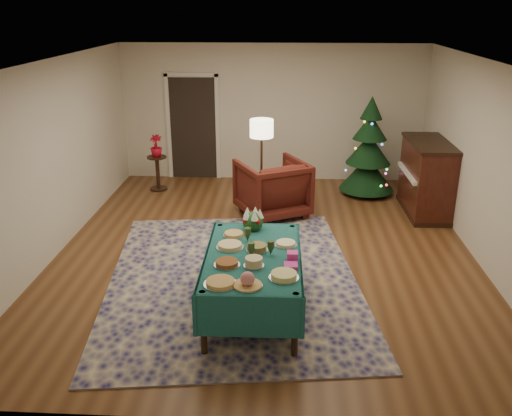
# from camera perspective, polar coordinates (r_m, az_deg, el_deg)

# --- Properties ---
(room_shell) EXTENTS (7.00, 7.00, 7.00)m
(room_shell) POSITION_cam_1_polar(r_m,az_deg,el_deg) (7.53, 1.02, 4.90)
(room_shell) COLOR #593319
(room_shell) RESTS_ON ground
(doorway) EXTENTS (1.08, 0.04, 2.16)m
(doorway) POSITION_cam_1_polar(r_m,az_deg,el_deg) (11.13, -6.64, 8.64)
(doorway) COLOR black
(doorway) RESTS_ON ground
(rug) EXTENTS (3.68, 4.56, 0.02)m
(rug) POSITION_cam_1_polar(r_m,az_deg,el_deg) (7.20, -2.42, -7.43)
(rug) COLOR #181550
(rug) RESTS_ON ground
(buffet_table) EXTENTS (1.14, 1.92, 0.74)m
(buffet_table) POSITION_cam_1_polar(r_m,az_deg,el_deg) (6.22, -0.32, -6.15)
(buffet_table) COLOR black
(buffet_table) RESTS_ON ground
(platter_0) EXTENTS (0.34, 0.34, 0.05)m
(platter_0) POSITION_cam_1_polar(r_m,az_deg,el_deg) (5.54, -3.77, -7.85)
(platter_0) COLOR silver
(platter_0) RESTS_ON buffet_table
(platter_1) EXTENTS (0.30, 0.30, 0.16)m
(platter_1) POSITION_cam_1_polar(r_m,az_deg,el_deg) (5.48, -0.90, -7.64)
(platter_1) COLOR silver
(platter_1) RESTS_ON buffet_table
(platter_2) EXTENTS (0.31, 0.31, 0.06)m
(platter_2) POSITION_cam_1_polar(r_m,az_deg,el_deg) (5.66, 2.95, -7.11)
(platter_2) COLOR silver
(platter_2) RESTS_ON buffet_table
(platter_3) EXTENTS (0.29, 0.29, 0.05)m
(platter_3) POSITION_cam_1_polar(r_m,az_deg,el_deg) (5.92, -3.08, -5.82)
(platter_3) COLOR silver
(platter_3) RESTS_ON buffet_table
(platter_4) EXTENTS (0.22, 0.22, 0.10)m
(platter_4) POSITION_cam_1_polar(r_m,az_deg,el_deg) (5.88, -0.23, -5.72)
(platter_4) COLOR silver
(platter_4) RESTS_ON buffet_table
(platter_5) EXTENTS (0.33, 0.33, 0.05)m
(platter_5) POSITION_cam_1_polar(r_m,az_deg,el_deg) (6.32, -2.76, -3.99)
(platter_5) COLOR silver
(platter_5) RESTS_ON buffet_table
(platter_6) EXTENTS (0.26, 0.26, 0.07)m
(platter_6) POSITION_cam_1_polar(r_m,az_deg,el_deg) (6.25, 0.10, -4.20)
(platter_6) COLOR silver
(platter_6) RESTS_ON buffet_table
(platter_7) EXTENTS (0.27, 0.27, 0.04)m
(platter_7) POSITION_cam_1_polar(r_m,az_deg,el_deg) (6.39, 3.15, -3.77)
(platter_7) COLOR silver
(platter_7) RESTS_ON buffet_table
(platter_8) EXTENTS (0.27, 0.27, 0.04)m
(platter_8) POSITION_cam_1_polar(r_m,az_deg,el_deg) (6.64, -2.35, -2.77)
(platter_8) COLOR silver
(platter_8) RESTS_ON buffet_table
(goblet_0) EXTENTS (0.08, 0.08, 0.17)m
(goblet_0) POSITION_cam_1_polar(r_m,az_deg,el_deg) (6.45, -0.90, -2.77)
(goblet_0) COLOR #2D471E
(goblet_0) RESTS_ON buffet_table
(goblet_1) EXTENTS (0.08, 0.08, 0.17)m
(goblet_1) POSITION_cam_1_polar(r_m,az_deg,el_deg) (6.12, 1.57, -4.18)
(goblet_1) COLOR #2D471E
(goblet_1) RESTS_ON buffet_table
(goblet_2) EXTENTS (0.08, 0.08, 0.17)m
(goblet_2) POSITION_cam_1_polar(r_m,az_deg,el_deg) (6.07, -0.51, -4.36)
(goblet_2) COLOR #2D471E
(goblet_2) RESTS_ON buffet_table
(napkin_stack) EXTENTS (0.15, 0.15, 0.04)m
(napkin_stack) POSITION_cam_1_polar(r_m,az_deg,el_deg) (5.88, 3.68, -6.08)
(napkin_stack) COLOR #D53B9C
(napkin_stack) RESTS_ON buffet_table
(gift_box) EXTENTS (0.12, 0.12, 0.10)m
(gift_box) POSITION_cam_1_polar(r_m,az_deg,el_deg) (6.02, 3.86, -5.08)
(gift_box) COLOR #E23FA2
(gift_box) RESTS_ON buffet_table
(centerpiece) EXTENTS (0.27, 0.27, 0.31)m
(centerpiece) POSITION_cam_1_polar(r_m,az_deg,el_deg) (6.78, -0.34, -1.23)
(centerpiece) COLOR #1E4C1E
(centerpiece) RESTS_ON buffet_table
(armchair) EXTENTS (1.37, 1.34, 1.07)m
(armchair) POSITION_cam_1_polar(r_m,az_deg,el_deg) (9.12, 1.72, 2.37)
(armchair) COLOR #4B1710
(armchair) RESTS_ON ground
(floor_lamp) EXTENTS (0.39, 0.39, 1.62)m
(floor_lamp) POSITION_cam_1_polar(r_m,az_deg,el_deg) (9.06, 0.59, 7.78)
(floor_lamp) COLOR #A57F3F
(floor_lamp) RESTS_ON ground
(side_table) EXTENTS (0.37, 0.37, 0.67)m
(side_table) POSITION_cam_1_polar(r_m,az_deg,el_deg) (10.64, -10.29, 3.58)
(side_table) COLOR black
(side_table) RESTS_ON ground
(potted_plant) EXTENTS (0.23, 0.41, 0.23)m
(potted_plant) POSITION_cam_1_polar(r_m,az_deg,el_deg) (10.52, -10.45, 5.97)
(potted_plant) COLOR #B20C21
(potted_plant) RESTS_ON side_table
(christmas_tree) EXTENTS (1.35, 1.35, 1.85)m
(christmas_tree) POSITION_cam_1_polar(r_m,az_deg,el_deg) (10.32, 11.76, 5.87)
(christmas_tree) COLOR black
(christmas_tree) RESTS_ON ground
(piano) EXTENTS (0.70, 1.46, 1.26)m
(piano) POSITION_cam_1_polar(r_m,az_deg,el_deg) (9.67, 17.47, 2.99)
(piano) COLOR black
(piano) RESTS_ON ground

